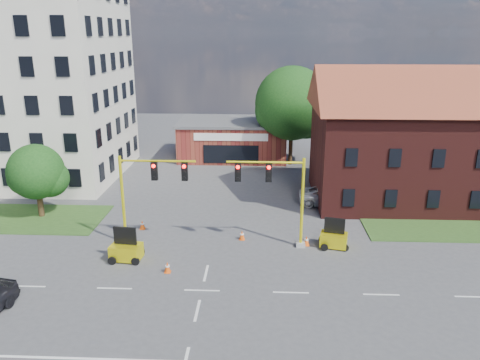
{
  "coord_description": "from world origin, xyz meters",
  "views": [
    {
      "loc": [
        3.18,
        -23.13,
        13.85
      ],
      "look_at": [
        1.7,
        10.0,
        3.41
      ],
      "focal_mm": 35.0,
      "sensor_mm": 36.0,
      "label": 1
    }
  ],
  "objects": [
    {
      "name": "office_block",
      "position": [
        -20.0,
        21.9,
        10.31
      ],
      "size": [
        18.4,
        15.4,
        20.6
      ],
      "color": "beige",
      "rests_on": "ground"
    },
    {
      "name": "grass_verge_ne",
      "position": [
        18.0,
        9.0,
        0.04
      ],
      "size": [
        14.0,
        4.0,
        0.08
      ],
      "primitive_type": "cube",
      "color": "#284B1C",
      "rests_on": "ground"
    },
    {
      "name": "ground",
      "position": [
        0.0,
        0.0,
        0.0
      ],
      "size": [
        120.0,
        120.0,
        0.0
      ],
      "primitive_type": "plane",
      "color": "#464548",
      "rests_on": "ground"
    },
    {
      "name": "tree_nw_front",
      "position": [
        -13.78,
        10.58,
        3.54
      ],
      "size": [
        4.48,
        4.27,
        5.84
      ],
      "color": "#322312",
      "rests_on": "ground"
    },
    {
      "name": "lane_markings",
      "position": [
        0.0,
        -3.0,
        0.01
      ],
      "size": [
        60.0,
        36.0,
        0.01
      ],
      "primitive_type": null,
      "color": "silver",
      "rests_on": "ground"
    },
    {
      "name": "cone_c",
      "position": [
        6.41,
        6.17,
        0.34
      ],
      "size": [
        0.4,
        0.4,
        0.7
      ],
      "color": "#EE510C",
      "rests_on": "ground"
    },
    {
      "name": "brick_shop",
      "position": [
        0.0,
        29.98,
        2.16
      ],
      "size": [
        12.4,
        8.4,
        4.3
      ],
      "color": "maroon",
      "rests_on": "ground"
    },
    {
      "name": "signal_mast_west",
      "position": [
        -4.36,
        6.0,
        3.92
      ],
      "size": [
        5.3,
        0.6,
        6.2
      ],
      "color": "gray",
      "rests_on": "ground"
    },
    {
      "name": "signal_mast_east",
      "position": [
        4.36,
        6.0,
        3.92
      ],
      "size": [
        5.3,
        0.6,
        6.2
      ],
      "color": "gray",
      "rests_on": "ground"
    },
    {
      "name": "pickup_white",
      "position": [
        9.19,
        14.22,
        0.75
      ],
      "size": [
        5.58,
        2.94,
        1.5
      ],
      "primitive_type": "imported",
      "rotation": [
        0.0,
        0.0,
        1.48
      ],
      "color": "silver",
      "rests_on": "ground"
    },
    {
      "name": "cone_b",
      "position": [
        -5.46,
        8.43,
        0.34
      ],
      "size": [
        0.4,
        0.4,
        0.7
      ],
      "color": "#EE510C",
      "rests_on": "ground"
    },
    {
      "name": "cone_d",
      "position": [
        1.98,
        6.91,
        0.34
      ],
      "size": [
        0.4,
        0.4,
        0.7
      ],
      "color": "#EE510C",
      "rests_on": "ground"
    },
    {
      "name": "trailer_east",
      "position": [
        8.21,
        6.0,
        0.63
      ],
      "size": [
        1.99,
        1.56,
        2.0
      ],
      "rotation": [
        0.0,
        0.0,
        -0.24
      ],
      "color": "yellow",
      "rests_on": "ground"
    },
    {
      "name": "townhouse_row",
      "position": [
        18.0,
        16.0,
        5.93
      ],
      "size": [
        21.0,
        11.0,
        11.5
      ],
      "color": "#441614",
      "rests_on": "ground"
    },
    {
      "name": "tree_large",
      "position": [
        6.9,
        27.08,
        6.42
      ],
      "size": [
        8.3,
        7.91,
        10.66
      ],
      "color": "#322312",
      "rests_on": "ground"
    },
    {
      "name": "trailer_west",
      "position": [
        -5.26,
        3.5,
        0.68
      ],
      "size": [
        2.03,
        1.47,
        2.16
      ],
      "rotation": [
        0.0,
        0.0,
        -0.11
      ],
      "color": "yellow",
      "rests_on": "ground"
    },
    {
      "name": "cone_a",
      "position": [
        -2.34,
        2.0,
        0.34
      ],
      "size": [
        0.4,
        0.4,
        0.7
      ],
      "color": "#EE510C",
      "rests_on": "ground"
    }
  ]
}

